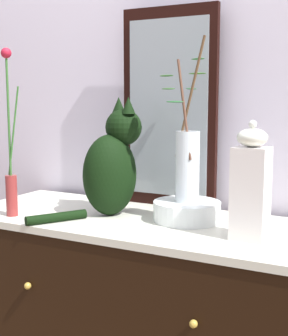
{
  "coord_description": "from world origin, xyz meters",
  "views": [
    {
      "loc": [
        0.78,
        -1.47,
        1.35
      ],
      "look_at": [
        0.0,
        0.0,
        1.11
      ],
      "focal_mm": 52.6,
      "sensor_mm": 36.0,
      "label": 1
    }
  ],
  "objects": [
    {
      "name": "vase_slim_green",
      "position": [
        -0.44,
        -0.17,
        1.1
      ],
      "size": [
        0.07,
        0.04,
        0.59
      ],
      "color": "maroon",
      "rests_on": "sideboard"
    },
    {
      "name": "vase_glass_clear",
      "position": [
        0.14,
        0.05,
        1.14
      ],
      "size": [
        0.15,
        0.24,
        0.55
      ],
      "color": "silver",
      "rests_on": "bowl_porcelain"
    },
    {
      "name": "wall_back",
      "position": [
        0.0,
        0.34,
        1.3
      ],
      "size": [
        4.4,
        0.08,
        2.6
      ],
      "primitive_type": "cube",
      "color": "silver",
      "rests_on": "ground_plane"
    },
    {
      "name": "mirror_leaning",
      "position": [
        -0.02,
        0.24,
        1.31
      ],
      "size": [
        0.38,
        0.03,
        0.76
      ],
      "color": "black",
      "rests_on": "sideboard"
    },
    {
      "name": "jar_lidded_porcelain",
      "position": [
        0.39,
        -0.06,
        1.09
      ],
      "size": [
        0.1,
        0.1,
        0.35
      ],
      "color": "silver",
      "rests_on": "sideboard"
    },
    {
      "name": "bowl_porcelain",
      "position": [
        0.14,
        0.05,
        0.96
      ],
      "size": [
        0.23,
        0.23,
        0.07
      ],
      "primitive_type": "cylinder",
      "color": "white",
      "rests_on": "sideboard"
    },
    {
      "name": "cat_sitting",
      "position": [
        -0.13,
        0.01,
        1.11
      ],
      "size": [
        0.3,
        0.4,
        0.42
      ],
      "color": "black",
      "rests_on": "sideboard"
    }
  ]
}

